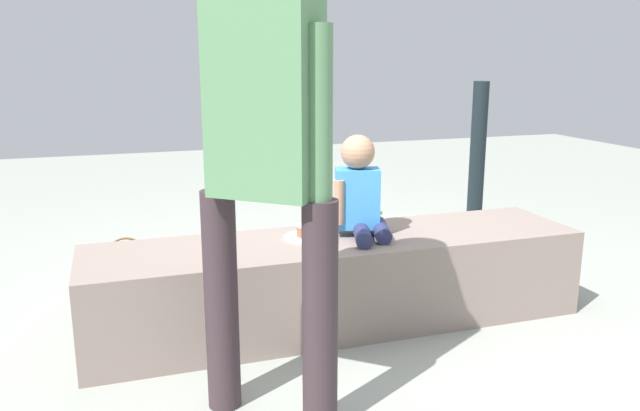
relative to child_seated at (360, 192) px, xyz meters
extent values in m
plane|color=#959A90|center=(-0.11, -0.02, -0.64)|extent=(12.00, 12.00, 0.00)
cube|color=gray|center=(-0.11, -0.02, -0.43)|extent=(2.36, 0.56, 0.43)
cylinder|color=navy|center=(-0.03, -0.10, -0.18)|extent=(0.14, 0.26, 0.08)
cylinder|color=navy|center=(0.08, -0.07, -0.18)|extent=(0.14, 0.26, 0.08)
cube|color=#3D8EDA|center=(-0.01, 0.02, -0.03)|extent=(0.24, 0.19, 0.28)
sphere|color=tan|center=(-0.01, 0.02, 0.19)|extent=(0.16, 0.16, 0.16)
cylinder|color=tan|center=(-0.12, -0.01, -0.04)|extent=(0.05, 0.05, 0.21)
cylinder|color=tan|center=(0.10, 0.05, -0.04)|extent=(0.05, 0.05, 0.21)
cylinder|color=#36292E|center=(-0.48, -0.83, -0.23)|extent=(0.12, 0.12, 0.82)
cylinder|color=#36292E|center=(-0.77, -0.59, -0.23)|extent=(0.12, 0.12, 0.82)
cube|color=#578659|center=(-0.62, -0.71, 0.49)|extent=(0.40, 0.38, 0.63)
cylinder|color=#578659|center=(-0.48, -0.83, 0.43)|extent=(0.10, 0.10, 0.59)
cylinder|color=#578659|center=(-0.76, -0.59, 0.43)|extent=(0.10, 0.10, 0.59)
cylinder|color=white|center=(-0.25, 0.03, -0.21)|extent=(0.22, 0.22, 0.01)
cylinder|color=brown|center=(-0.25, 0.03, -0.18)|extent=(0.10, 0.10, 0.05)
cylinder|color=pink|center=(-0.25, 0.03, -0.15)|extent=(0.10, 0.10, 0.01)
cube|color=silver|center=(-0.19, 0.02, -0.20)|extent=(0.11, 0.04, 0.00)
cube|color=#59C6B2|center=(0.58, 0.62, -0.49)|extent=(0.20, 0.09, 0.30)
torus|color=white|center=(0.53, 0.62, -0.34)|extent=(0.08, 0.01, 0.08)
torus|color=white|center=(0.62, 0.62, -0.34)|extent=(0.08, 0.01, 0.08)
cylinder|color=black|center=(1.36, 1.14, -0.62)|extent=(0.36, 0.36, 0.04)
cylinder|color=black|center=(1.36, 1.14, -0.07)|extent=(0.11, 0.11, 1.06)
cylinder|color=silver|center=(0.63, 1.18, -0.55)|extent=(0.07, 0.07, 0.17)
cone|color=silver|center=(0.63, 1.18, -0.45)|extent=(0.07, 0.07, 0.03)
cylinder|color=#268C3F|center=(0.63, 1.18, -0.43)|extent=(0.03, 0.03, 0.02)
cylinder|color=silver|center=(0.32, 1.07, -0.56)|extent=(0.07, 0.07, 0.17)
cone|color=silver|center=(0.32, 1.07, -0.46)|extent=(0.06, 0.06, 0.03)
cylinder|color=blue|center=(0.32, 1.07, -0.44)|extent=(0.03, 0.03, 0.02)
cylinder|color=red|center=(-0.70, 0.61, -0.59)|extent=(0.08, 0.08, 0.10)
cube|color=white|center=(-0.92, 1.04, -0.58)|extent=(0.38, 0.42, 0.12)
cube|color=black|center=(-0.03, 0.53, -0.53)|extent=(0.27, 0.11, 0.22)
torus|color=black|center=(-0.03, 0.53, -0.41)|extent=(0.20, 0.01, 0.20)
cube|color=brown|center=(-1.07, 0.68, -0.53)|extent=(0.28, 0.11, 0.22)
torus|color=brown|center=(-1.07, 0.68, -0.42)|extent=(0.21, 0.01, 0.21)
camera|label=1|loc=(-1.10, -2.72, 0.63)|focal=35.55mm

